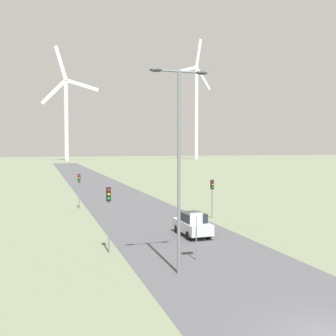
{
  "coord_description": "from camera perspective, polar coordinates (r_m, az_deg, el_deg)",
  "views": [
    {
      "loc": [
        -9.81,
        -11.18,
        6.85
      ],
      "look_at": [
        0.0,
        19.12,
        5.2
      ],
      "focal_mm": 42.0,
      "sensor_mm": 36.0,
      "label": 1
    }
  ],
  "objects": [
    {
      "name": "road_surface",
      "position": [
        60.38,
        -8.49,
        -3.58
      ],
      "size": [
        10.0,
        240.0,
        0.01
      ],
      "color": "#47474C",
      "rests_on": "ground"
    },
    {
      "name": "streetlamp",
      "position": [
        21.04,
        1.59,
        2.82
      ],
      "size": [
        3.27,
        0.32,
        10.99
      ],
      "color": "slate",
      "rests_on": "ground"
    },
    {
      "name": "stop_sign_near",
      "position": [
        24.16,
        4.12,
        -8.55
      ],
      "size": [
        0.81,
        0.07,
        2.9
      ],
      "color": "slate",
      "rests_on": "ground"
    },
    {
      "name": "traffic_light_post_near_left",
      "position": [
        25.79,
        -8.62,
        -5.34
      ],
      "size": [
        0.28,
        0.33,
        4.3
      ],
      "color": "slate",
      "rests_on": "ground"
    },
    {
      "name": "traffic_light_post_near_right",
      "position": [
        38.46,
        6.43,
        -3.19
      ],
      "size": [
        0.28,
        0.34,
        3.73
      ],
      "color": "slate",
      "rests_on": "ground"
    },
    {
      "name": "traffic_light_post_mid_left",
      "position": [
        44.99,
        -12.77,
        -2.18
      ],
      "size": [
        0.28,
        0.33,
        3.92
      ],
      "color": "slate",
      "rests_on": "ground"
    },
    {
      "name": "car_approaching",
      "position": [
        30.85,
        3.58,
        -8.14
      ],
      "size": [
        1.9,
        4.14,
        1.83
      ],
      "color": "#B7BCC1",
      "rests_on": "ground"
    },
    {
      "name": "wind_turbine_left",
      "position": [
        211.24,
        -14.56,
        8.01
      ],
      "size": [
        29.68,
        3.98,
        58.62
      ],
      "color": "silver",
      "rests_on": "ground"
    },
    {
      "name": "wind_turbine_center",
      "position": [
        237.69,
        4.14,
        9.18
      ],
      "size": [
        27.13,
        14.82,
        71.96
      ],
      "color": "silver",
      "rests_on": "ground"
    }
  ]
}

